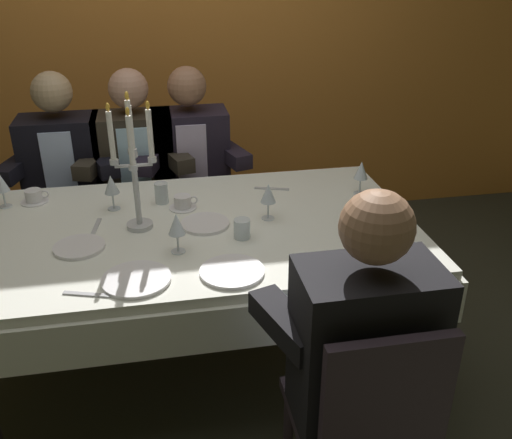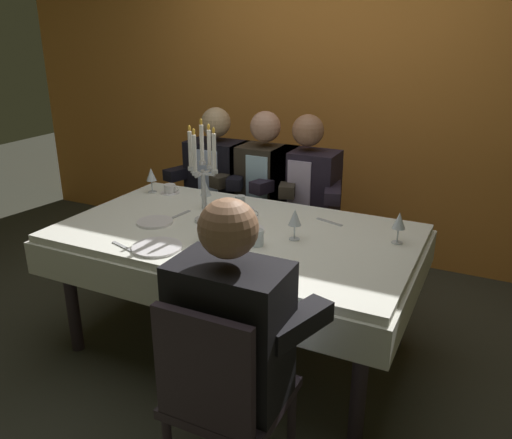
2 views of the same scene
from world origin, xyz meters
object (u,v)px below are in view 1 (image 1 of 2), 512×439
object	(u,v)px
dinner_plate_2	(232,271)
wine_glass_2	(1,183)
dinner_plate_0	(79,247)
wine_glass_4	(177,225)
coffee_cup_1	(183,203)
seated_diner_2	(191,156)
dinner_plate_1	(136,279)
wine_glass_1	(268,194)
wine_glass_0	(361,171)
coffee_cup_0	(34,197)
water_tumbler_1	(161,193)
wine_glass_3	(111,186)
seated_diner_3	(365,346)
dining_table	(193,251)
seated_diner_1	(135,160)
dinner_plate_3	(205,223)
candelabra	(134,167)
seated_diner_0	(63,164)
water_tumbler_0	(242,229)

from	to	relation	value
dinner_plate_2	wine_glass_2	world-z (taller)	wine_glass_2
dinner_plate_0	wine_glass_4	bearing A→B (deg)	-14.30
coffee_cup_1	seated_diner_2	size ratio (longest dim) A/B	0.11
wine_glass_4	dinner_plate_1	bearing A→B (deg)	-130.85
wine_glass_1	wine_glass_0	bearing A→B (deg)	20.85
coffee_cup_0	seated_diner_2	size ratio (longest dim) A/B	0.11
water_tumbler_1	wine_glass_0	bearing A→B (deg)	-4.15
wine_glass_3	coffee_cup_1	xyz separation A→B (m)	(0.31, -0.05, -0.09)
dinner_plate_1	seated_diner_3	size ratio (longest dim) A/B	0.20
dining_table	wine_glass_2	distance (m)	0.92
wine_glass_4	seated_diner_1	bearing A→B (deg)	98.79
coffee_cup_1	seated_diner_2	world-z (taller)	seated_diner_2
dinner_plate_3	wine_glass_2	xyz separation A→B (m)	(-0.88, 0.35, 0.11)
wine_glass_1	seated_diner_3	xyz separation A→B (m)	(0.11, -0.90, -0.12)
dining_table	candelabra	world-z (taller)	candelabra
coffee_cup_0	seated_diner_1	xyz separation A→B (m)	(0.46, 0.50, -0.03)
coffee_cup_1	dining_table	bearing A→B (deg)	-82.88
wine_glass_0	dinner_plate_1	bearing A→B (deg)	-150.49
coffee_cup_1	seated_diner_0	world-z (taller)	seated_diner_0
wine_glass_3	water_tumbler_0	xyz separation A→B (m)	(0.53, -0.38, -0.07)
wine_glass_2	coffee_cup_0	world-z (taller)	wine_glass_2
dining_table	coffee_cup_0	size ratio (longest dim) A/B	14.70
wine_glass_1	wine_glass_3	bearing A→B (deg)	161.38
coffee_cup_1	seated_diner_1	xyz separation A→B (m)	(-0.22, 0.70, -0.03)
dinner_plate_1	wine_glass_3	distance (m)	0.65
seated_diner_1	seated_diner_3	bearing A→B (deg)	-68.82
coffee_cup_1	wine_glass_4	bearing A→B (deg)	-96.68
dining_table	candelabra	bearing A→B (deg)	172.00
dinner_plate_0	wine_glass_0	world-z (taller)	wine_glass_0
wine_glass_1	water_tumbler_0	world-z (taller)	wine_glass_1
seated_diner_0	seated_diner_1	xyz separation A→B (m)	(0.39, 0.00, 0.00)
dining_table	water_tumbler_1	size ratio (longest dim) A/B	19.69
dinner_plate_1	water_tumbler_0	xyz separation A→B (m)	(0.43, 0.26, 0.03)
dinner_plate_3	water_tumbler_0	distance (m)	0.20
wine_glass_2	seated_diner_1	size ratio (longest dim) A/B	0.13
wine_glass_1	wine_glass_3	xyz separation A→B (m)	(-0.67, 0.22, 0.00)
dining_table	wine_glass_3	size ratio (longest dim) A/B	11.83
dinner_plate_0	coffee_cup_0	size ratio (longest dim) A/B	1.53
water_tumbler_0	dinner_plate_0	bearing A→B (deg)	177.56
dinner_plate_1	dinner_plate_2	distance (m)	0.34
dinner_plate_1	wine_glass_2	xyz separation A→B (m)	(-0.59, 0.75, 0.11)
candelabra	dinner_plate_3	world-z (taller)	candelabra
seated_diner_3	seated_diner_1	bearing A→B (deg)	111.18
candelabra	seated_diner_2	xyz separation A→B (m)	(0.28, 0.86, -0.28)
wine_glass_3	dining_table	bearing A→B (deg)	-35.63
dinner_plate_2	coffee_cup_0	world-z (taller)	coffee_cup_0
dining_table	wine_glass_3	xyz separation A→B (m)	(-0.33, 0.24, 0.23)
dinner_plate_0	candelabra	bearing A→B (deg)	31.21
wine_glass_0	seated_diner_0	xyz separation A→B (m)	(-1.45, 0.69, -0.12)
dinner_plate_0	wine_glass_0	size ratio (longest dim) A/B	1.23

